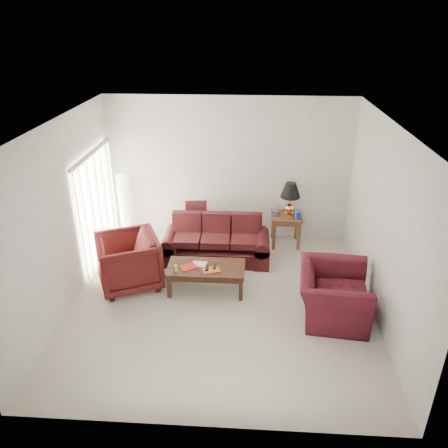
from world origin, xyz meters
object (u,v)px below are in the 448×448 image
at_px(end_table, 286,230).
at_px(armchair_right, 333,294).
at_px(coffee_table, 206,278).
at_px(armchair_left, 128,261).
at_px(floor_lamp, 124,207).
at_px(sofa, 216,240).

relative_size(end_table, armchair_right, 0.54).
height_order(armchair_right, coffee_table, armchair_right).
height_order(end_table, armchair_left, armchair_left).
distance_m(end_table, armchair_left, 3.35).
xyz_separation_m(end_table, floor_lamp, (-3.41, 0.06, 0.39)).
bearing_deg(sofa, floor_lamp, 160.35).
height_order(armchair_left, coffee_table, armchair_left).
bearing_deg(coffee_table, sofa, 64.56).
xyz_separation_m(sofa, armchair_left, (-1.47, -1.00, 0.05)).
bearing_deg(armchair_right, end_table, 19.99).
bearing_deg(armchair_right, floor_lamp, 64.60).
relative_size(sofa, armchair_left, 1.99).
relative_size(end_table, armchair_left, 0.64).
height_order(floor_lamp, armchair_left, floor_lamp).
bearing_deg(armchair_left, sofa, 100.25).
bearing_deg(armchair_left, floor_lamp, 172.85).
bearing_deg(sofa, armchair_right, -37.88).
relative_size(floor_lamp, coffee_table, 1.09).
distance_m(end_table, armchair_right, 2.47).
height_order(end_table, coffee_table, end_table).
xyz_separation_m(sofa, armchair_right, (2.00, -1.66, -0.02)).
xyz_separation_m(sofa, coffee_table, (-0.08, -1.07, -0.19)).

